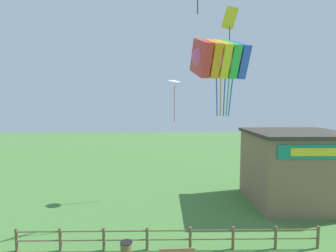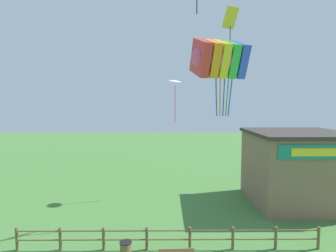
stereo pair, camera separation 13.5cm
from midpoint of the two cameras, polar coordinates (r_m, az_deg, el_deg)
The scene contains 6 objects.
wooden_fence at distance 14.15m, azimuth -0.15°, elevation -23.01°, with size 15.18×0.14×1.16m.
seaside_building at distance 21.43m, azimuth 25.81°, elevation -8.03°, with size 6.64×6.23×5.27m.
trash_bin at distance 13.81m, azimuth -9.38°, elevation -25.08°, with size 0.58×0.58×0.79m.
kite_rainbow_parafoil at distance 12.32m, azimuth 10.81°, elevation 14.22°, with size 2.99×2.44×3.51m.
kite_yellow_diamond at distance 18.08m, azimuth 13.09°, elevation 20.87°, with size 1.08×0.91×3.54m.
kite_white_delta at distance 20.50m, azimuth 1.20°, elevation 9.35°, with size 1.33×1.32×3.40m.
Camera 1 is at (-0.24, -4.84, 7.31)m, focal length 28.00 mm.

